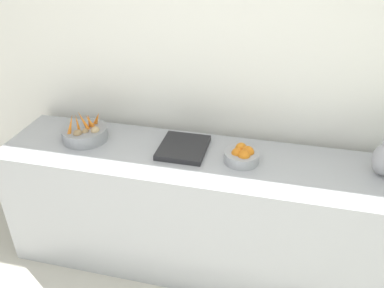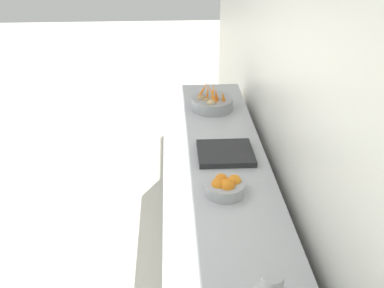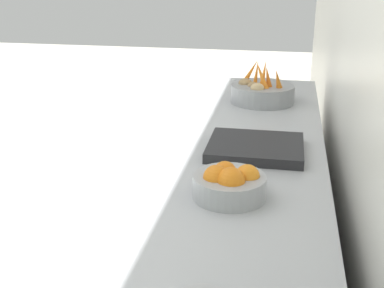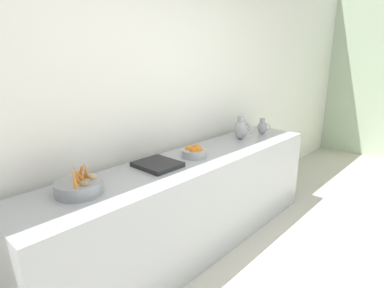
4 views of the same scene
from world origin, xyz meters
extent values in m
cylinder|color=gray|center=(-1.57, -0.89, 0.93)|extent=(0.31, 0.31, 0.09)
torus|color=gray|center=(-1.57, -0.89, 0.89)|extent=(0.18, 0.18, 0.01)
cone|color=orange|center=(-1.50, -0.95, 1.02)|extent=(0.10, 0.04, 0.14)
cone|color=orange|center=(-1.57, -0.83, 1.02)|extent=(0.10, 0.07, 0.15)
cone|color=orange|center=(-1.54, -0.91, 1.02)|extent=(0.05, 0.05, 0.14)
cone|color=orange|center=(-1.60, -0.85, 1.01)|extent=(0.06, 0.04, 0.12)
cone|color=orange|center=(-1.64, -0.82, 1.01)|extent=(0.06, 0.09, 0.13)
cone|color=orange|center=(-1.57, -0.88, 1.02)|extent=(0.05, 0.10, 0.15)
ellipsoid|color=tan|center=(-1.55, -0.80, 0.98)|extent=(0.06, 0.05, 0.05)
ellipsoid|color=#9E7F56|center=(-1.52, -0.86, 0.97)|extent=(0.05, 0.04, 0.04)
ellipsoid|color=#9E7F56|center=(-1.49, -0.89, 0.98)|extent=(0.07, 0.06, 0.05)
cylinder|color=#9EA0A5|center=(-1.54, 0.19, 0.92)|extent=(0.22, 0.22, 0.07)
sphere|color=orange|center=(-1.52, 0.16, 0.95)|extent=(0.07, 0.07, 0.07)
sphere|color=orange|center=(-1.59, 0.17, 0.95)|extent=(0.07, 0.07, 0.07)
sphere|color=orange|center=(-1.55, 0.22, 0.95)|extent=(0.08, 0.08, 0.08)
sphere|color=orange|center=(-1.50, 0.20, 0.95)|extent=(0.08, 0.08, 0.08)
cube|color=#232326|center=(-1.59, -0.20, 0.91)|extent=(0.34, 0.30, 0.04)
camera|label=1|loc=(0.55, 0.37, 2.22)|focal=36.93mm
camera|label=2|loc=(-1.26, 2.04, 2.25)|focal=39.95mm
camera|label=3|loc=(-1.68, 1.56, 1.56)|focal=48.20mm
camera|label=4|loc=(0.21, -1.76, 1.73)|focal=28.78mm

